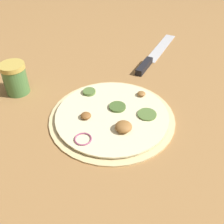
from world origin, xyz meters
TOP-DOWN VIEW (x-y plane):
  - ground_plane at (0.00, 0.00)m, footprint 3.00×3.00m
  - pizza at (-0.00, -0.00)m, footprint 0.29×0.29m
  - knife at (0.25, -0.18)m, footprint 0.26×0.22m
  - spice_jar at (0.16, 0.22)m, footprint 0.06×0.06m

SIDE VIEW (x-z plane):
  - ground_plane at x=0.00m, z-range 0.00..0.00m
  - knife at x=0.25m, z-range 0.00..0.02m
  - pizza at x=0.00m, z-range -0.01..0.02m
  - spice_jar at x=0.16m, z-range 0.00..0.08m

